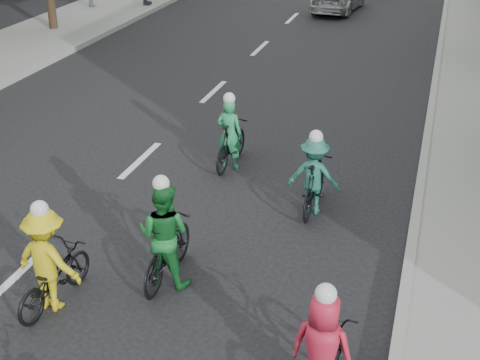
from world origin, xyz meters
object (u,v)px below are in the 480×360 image
at_px(cyclist_0, 166,242).
at_px(cyclist_1, 322,360).
at_px(cyclist_2, 50,268).
at_px(cyclist_3, 230,140).
at_px(cyclist_5, 314,180).

height_order(cyclist_0, cyclist_1, cyclist_0).
bearing_deg(cyclist_1, cyclist_2, -3.54).
bearing_deg(cyclist_1, cyclist_0, -26.75).
xyz_separation_m(cyclist_3, cyclist_5, (2.12, -1.48, 0.05)).
bearing_deg(cyclist_2, cyclist_0, -134.73).
xyz_separation_m(cyclist_0, cyclist_3, (-0.36, 4.44, -0.11)).
xyz_separation_m(cyclist_2, cyclist_3, (1.01, 5.55, -0.06)).
height_order(cyclist_2, cyclist_3, cyclist_2).
height_order(cyclist_1, cyclist_2, cyclist_2).
height_order(cyclist_0, cyclist_3, cyclist_0).
bearing_deg(cyclist_5, cyclist_3, -33.97).
distance_m(cyclist_1, cyclist_2, 4.27).
xyz_separation_m(cyclist_1, cyclist_3, (-3.19, 6.29, -0.01)).
height_order(cyclist_0, cyclist_5, cyclist_0).
height_order(cyclist_1, cyclist_3, cyclist_1).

